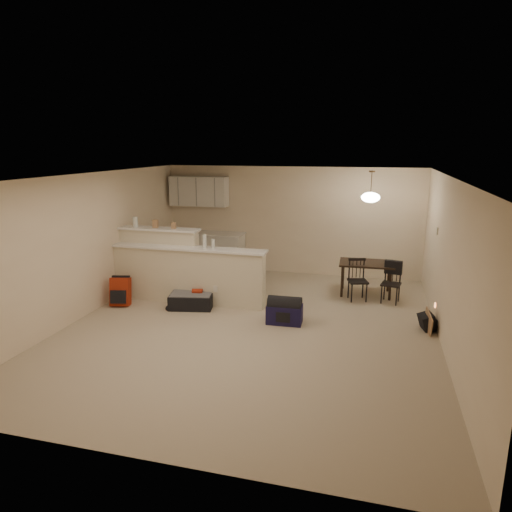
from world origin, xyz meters
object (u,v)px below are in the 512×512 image
(dining_chair_near, at_px, (358,280))
(black_daypack, at_px, (427,322))
(dining_table, at_px, (366,266))
(navy_duffel, at_px, (285,314))
(pendant_lamp, at_px, (371,197))
(suitcase, at_px, (191,301))
(red_backpack, at_px, (121,292))
(dining_chair_far, at_px, (391,283))

(dining_chair_near, height_order, black_daypack, dining_chair_near)
(dining_table, xyz_separation_m, dining_chair_near, (-0.14, -0.42, -0.18))
(dining_chair_near, relative_size, navy_duffel, 1.36)
(pendant_lamp, bearing_deg, suitcase, -152.32)
(pendant_lamp, relative_size, red_backpack, 1.16)
(dining_chair_near, distance_m, red_backpack, 4.58)
(dining_chair_near, distance_m, navy_duffel, 1.94)
(dining_chair_far, bearing_deg, navy_duffel, -126.91)
(suitcase, bearing_deg, dining_chair_near, 10.80)
(dining_chair_near, distance_m, dining_chair_far, 0.62)
(dining_chair_near, xyz_separation_m, black_daypack, (1.19, -1.23, -0.28))
(dining_table, xyz_separation_m, pendant_lamp, (-0.00, -0.00, 1.40))
(dining_table, xyz_separation_m, dining_chair_far, (0.48, -0.41, -0.19))
(navy_duffel, relative_size, black_daypack, 1.99)
(dining_chair_far, relative_size, red_backpack, 1.48)
(pendant_lamp, bearing_deg, dining_chair_near, -108.82)
(dining_table, relative_size, navy_duffel, 1.83)
(dining_table, xyz_separation_m, suitcase, (-3.13, -1.64, -0.46))
(suitcase, bearing_deg, navy_duffel, -21.34)
(red_backpack, bearing_deg, pendant_lamp, 9.45)
(dining_chair_near, height_order, navy_duffel, dining_chair_near)
(dining_table, relative_size, suitcase, 1.39)
(navy_duffel, bearing_deg, dining_table, 54.33)
(red_backpack, bearing_deg, dining_table, 9.45)
(pendant_lamp, height_order, dining_chair_near, pendant_lamp)
(navy_duffel, height_order, black_daypack, navy_duffel)
(black_daypack, bearing_deg, dining_chair_near, 31.08)
(dining_table, relative_size, red_backpack, 2.06)
(dining_chair_near, relative_size, black_daypack, 2.71)
(suitcase, xyz_separation_m, navy_duffel, (1.84, -0.32, 0.03))
(dining_chair_near, xyz_separation_m, red_backpack, (-4.34, -1.44, -0.14))
(dining_table, relative_size, pendant_lamp, 1.77)
(pendant_lamp, xyz_separation_m, dining_chair_near, (-0.14, -0.42, -1.58))
(dining_chair_far, bearing_deg, suitcase, -149.29)
(dining_chair_near, bearing_deg, navy_duffel, -143.70)
(dining_table, bearing_deg, black_daypack, -59.56)
(suitcase, bearing_deg, red_backpack, 177.62)
(dining_chair_near, bearing_deg, dining_chair_far, -16.43)
(dining_chair_near, xyz_separation_m, dining_chair_far, (0.62, 0.01, -0.01))
(pendant_lamp, relative_size, suitcase, 0.79)
(dining_table, distance_m, navy_duffel, 2.39)
(dining_table, height_order, dining_chair_far, dining_chair_far)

